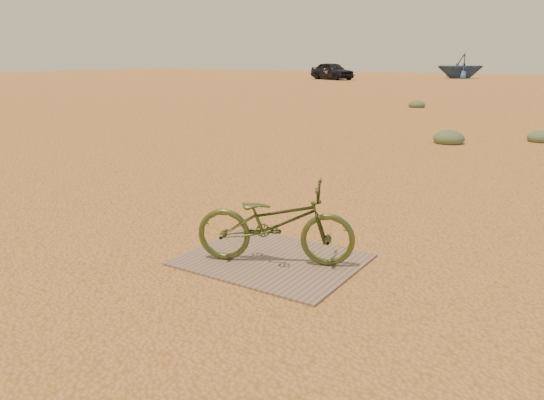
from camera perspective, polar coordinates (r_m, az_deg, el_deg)
The scene contains 9 objects.
ground at distance 4.83m, azimuth -7.11°, elevation -7.92°, with size 120.00×120.00×0.00m, color #DE8F4F.
plywood_board at distance 5.08m, azimuth 0.00°, elevation -6.44°, with size 1.61×1.29×0.02m, color #876E5A.
bicycle at distance 4.88m, azimuth 0.35°, elevation -2.45°, with size 0.51×1.47×0.77m, color #435022.
car at distance 45.62m, azimuth 6.48°, elevation 13.64°, with size 1.67×4.14×1.41m, color black.
boat_near_left at distance 47.55m, azimuth 6.34°, elevation 13.56°, with size 4.06×5.69×1.18m, color silver.
boat_far_left at distance 50.47m, azimuth 19.62°, elevation 13.43°, with size 3.48×4.03×2.12m, color #34517E.
kale_a at distance 12.60m, azimuth 18.44°, elevation 5.83°, with size 0.69×0.69×0.38m, color #617651.
kale_b at distance 13.64m, azimuth 26.89°, elevation 5.62°, with size 0.59×0.59×0.32m, color #617651.
kale_c at distance 21.24m, azimuth 15.28°, elevation 9.59°, with size 0.64×0.64×0.35m, color #617651.
Camera 1 is at (2.87, -3.39, 1.89)m, focal length 35.00 mm.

